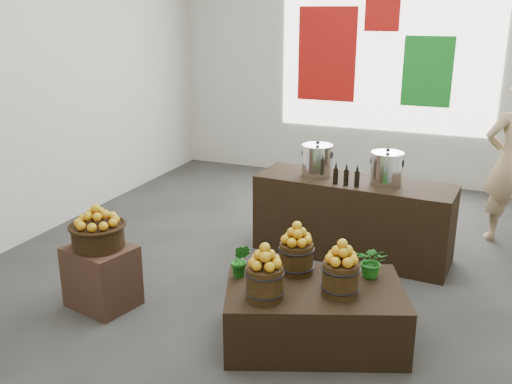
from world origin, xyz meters
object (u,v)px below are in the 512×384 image
at_px(crate, 102,276).
at_px(display_table, 314,314).
at_px(stock_pot_center, 387,169).
at_px(wicker_basket, 98,236).
at_px(counter, 352,218).
at_px(stock_pot_left, 317,161).

relative_size(crate, display_table, 0.41).
xyz_separation_m(crate, display_table, (1.93, 0.16, -0.04)).
xyz_separation_m(display_table, stock_pot_center, (0.21, 1.76, 0.76)).
relative_size(crate, wicker_basket, 1.25).
bearing_deg(crate, wicker_basket, 0.00).
xyz_separation_m(counter, stock_pot_center, (0.33, -0.02, 0.58)).
bearing_deg(counter, stock_pot_center, 0.00).
bearing_deg(counter, display_table, -82.21).
bearing_deg(wicker_basket, crate, 0.00).
height_order(crate, stock_pot_center, stock_pot_center).
bearing_deg(crate, stock_pot_left, 54.89).
distance_m(wicker_basket, stock_pot_center, 2.90).
xyz_separation_m(display_table, stock_pot_left, (-0.54, 1.82, 0.76)).
distance_m(wicker_basket, stock_pot_left, 2.44).
bearing_deg(wicker_basket, display_table, 4.75).
distance_m(crate, stock_pot_left, 2.52).
bearing_deg(stock_pot_left, wicker_basket, -125.11).
xyz_separation_m(display_table, counter, (-0.12, 1.79, 0.18)).
bearing_deg(counter, wicker_basket, -128.96).
height_order(wicker_basket, stock_pot_left, stock_pot_left).
distance_m(display_table, counter, 1.80).
bearing_deg(stock_pot_center, counter, 176.03).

